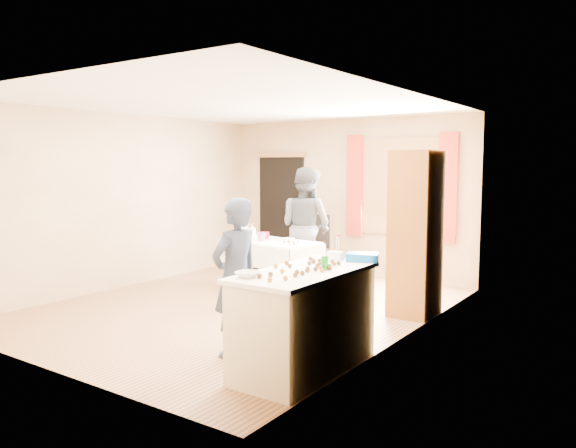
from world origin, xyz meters
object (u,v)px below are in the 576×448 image
Objects in this scene: chair at (315,260)px; girl at (236,277)px; woman at (306,227)px; cabinet at (416,234)px; party_table at (271,261)px; counter at (305,320)px.

girl reaches higher than chair.
girl is (1.28, -3.51, 0.46)m from chair.
chair is at bearing -69.45° from woman.
cabinet is 1.30× the size of party_table.
girl is (-0.85, -2.39, -0.24)m from cabinet.
chair is at bearing 120.49° from counter.
woman is at bearing -151.71° from girl.
counter is (-0.10, -2.33, -0.55)m from cabinet.
cabinet is at bearing 87.54° from counter.
counter is at bearing -39.80° from party_table.
cabinet reaches higher than chair.
party_table is at bearing -116.30° from chair.
woman is at bearing 161.10° from cabinet.
girl is 0.85× the size of woman.
woman is at bearing 82.45° from party_table.
party_table is 2.81m from girl.
counter is 0.84× the size of woman.
counter is 0.98× the size of party_table.
woman reaches higher than counter.
cabinet is at bearing 168.79° from woman.
cabinet is 2.51m from chair.
girl is at bearing -175.54° from counter.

